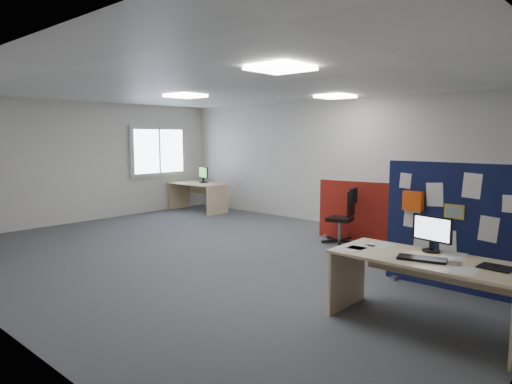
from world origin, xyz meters
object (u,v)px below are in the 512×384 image
Objects in this scene: main_desk at (427,273)px; monitor_second at (203,174)px; red_divider at (356,212)px; navy_divider at (461,228)px; monitor_main at (432,232)px; office_chair at (345,213)px; second_desk at (199,190)px.

main_desk is 8.01m from monitor_second.
navy_divider is at bearing -43.75° from red_divider.
monitor_second is (-7.18, 3.19, 0.01)m from monitor_main.
red_divider is at bearing 141.30° from monitor_main.
office_chair is (-0.00, -0.38, 0.03)m from red_divider.
office_chair is (4.74, -0.64, 0.01)m from second_desk.
main_desk is 1.16× the size of second_desk.
navy_divider is 7.40m from second_desk.
navy_divider is 1.33× the size of red_divider.
monitor_main is 0.43× the size of office_chair.
navy_divider reaches higher than second_desk.
second_desk is at bearing -86.91° from monitor_second.
main_desk is at bearing -84.86° from navy_divider.
monitor_main is 0.30× the size of red_divider.
second_desk is 1.57× the size of office_chair.
red_divider is 4.75m from monitor_second.
monitor_main is at bearing -22.98° from second_desk.
monitor_main is at bearing -86.35° from navy_divider.
monitor_main is 3.47m from office_chair.
office_chair reaches higher than second_desk.
red_divider is (-2.46, 2.80, -0.41)m from monitor_main.
red_divider reaches higher than office_chair.
monitor_second reaches higher than main_desk.
navy_divider is 1.38m from main_desk.
monitor_second reaches higher than monitor_main.
red_divider is at bearing 129.76° from main_desk.
monitor_main is 0.28× the size of second_desk.
monitor_second is (-7.23, 3.42, 0.39)m from main_desk.
office_chair reaches higher than main_desk.
navy_divider is 2.73m from office_chair.
navy_divider is 1.07× the size of main_desk.
monitor_main is (-0.05, 0.22, 0.38)m from main_desk.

